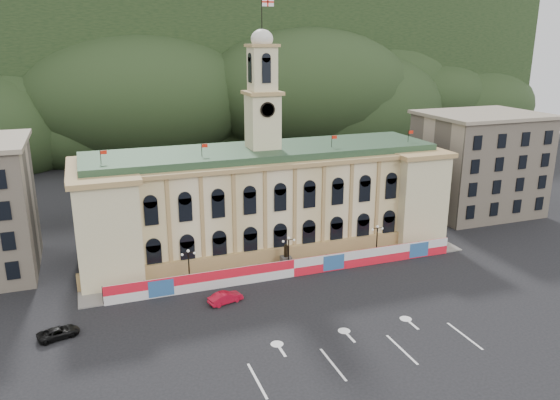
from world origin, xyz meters
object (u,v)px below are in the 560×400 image
object	(u,v)px
statue	(286,261)
red_sedan	(225,298)
lamp_center	(289,251)
black_suv	(59,333)

from	to	relation	value
statue	red_sedan	distance (m)	13.06
lamp_center	red_sedan	size ratio (longest dim) A/B	1.12
black_suv	red_sedan	bearing A→B (deg)	-100.62
lamp_center	red_sedan	world-z (taller)	lamp_center
lamp_center	black_suv	world-z (taller)	lamp_center
statue	black_suv	xyz separation A→B (m)	(-30.00, -9.08, -0.57)
statue	red_sedan	size ratio (longest dim) A/B	0.81
red_sedan	black_suv	bearing A→B (deg)	79.51
red_sedan	lamp_center	bearing A→B (deg)	-75.02
statue	lamp_center	xyz separation A→B (m)	(0.00, -1.00, 1.89)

